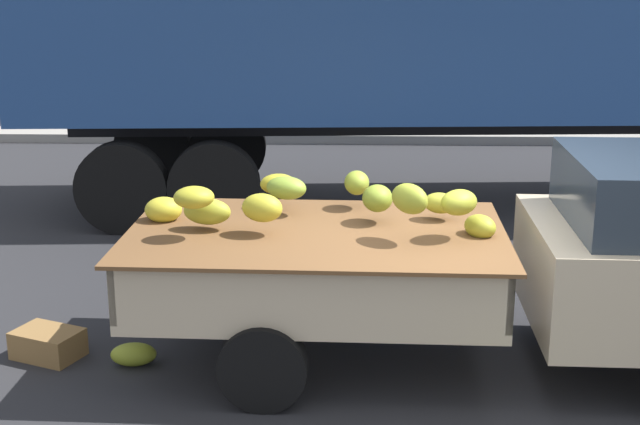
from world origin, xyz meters
name	(u,v)px	position (x,y,z in m)	size (l,w,h in m)	color
ground	(458,377)	(0.00, 0.00, 0.00)	(220.00, 220.00, 0.00)	#28282B
curb_strip	(394,136)	(0.00, 9.41, 0.08)	(80.00, 0.80, 0.16)	gray
pickup_truck	(583,260)	(0.94, 0.23, 0.88)	(5.22, 2.00, 1.70)	#CCB793
semi_trailer	(499,7)	(1.04, 5.20, 2.54)	(12.12, 3.24, 3.95)	navy
fallen_banana_bunch_near_tailgate	(134,354)	(-2.55, 0.14, 0.09)	(0.36, 0.21, 0.18)	#929E29
produce_crate	(48,344)	(-3.28, 0.28, 0.11)	(0.52, 0.36, 0.23)	olive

